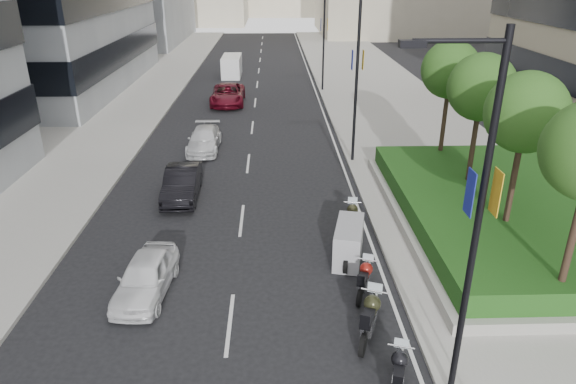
{
  "coord_description": "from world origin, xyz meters",
  "views": [
    {
      "loc": [
        -0.12,
        -8.76,
        9.94
      ],
      "look_at": [
        0.45,
        9.38,
        2.0
      ],
      "focal_mm": 32.0,
      "sensor_mm": 36.0,
      "label": 1
    }
  ],
  "objects_px": {
    "lamp_post_2": "(322,31)",
    "motorcycle_3": "(370,317)",
    "motorcycle_4": "(364,279)",
    "car_a": "(146,276)",
    "motorcycle_6": "(352,218)",
    "car_d": "(228,94)",
    "motorcycle_2": "(398,373)",
    "lamp_post_1": "(354,70)",
    "motorcycle_5": "(349,242)",
    "lamp_post_0": "(472,215)",
    "car_b": "(182,183)",
    "car_c": "(204,140)",
    "delivery_van": "(232,67)"
  },
  "relations": [
    {
      "from": "motorcycle_6",
      "to": "delivery_van",
      "type": "bearing_deg",
      "value": 19.42
    },
    {
      "from": "lamp_post_0",
      "to": "car_a",
      "type": "bearing_deg",
      "value": 151.06
    },
    {
      "from": "motorcycle_3",
      "to": "car_c",
      "type": "distance_m",
      "value": 18.32
    },
    {
      "from": "car_c",
      "to": "delivery_van",
      "type": "height_order",
      "value": "delivery_van"
    },
    {
      "from": "motorcycle_4",
      "to": "car_d",
      "type": "bearing_deg",
      "value": 34.57
    },
    {
      "from": "lamp_post_1",
      "to": "car_a",
      "type": "distance_m",
      "value": 15.59
    },
    {
      "from": "motorcycle_3",
      "to": "car_c",
      "type": "bearing_deg",
      "value": 42.9
    },
    {
      "from": "car_a",
      "to": "lamp_post_1",
      "type": "bearing_deg",
      "value": 59.96
    },
    {
      "from": "motorcycle_3",
      "to": "car_b",
      "type": "bearing_deg",
      "value": 55.77
    },
    {
      "from": "motorcycle_5",
      "to": "car_b",
      "type": "bearing_deg",
      "value": 62.86
    },
    {
      "from": "motorcycle_3",
      "to": "motorcycle_4",
      "type": "height_order",
      "value": "motorcycle_3"
    },
    {
      "from": "motorcycle_6",
      "to": "car_a",
      "type": "relative_size",
      "value": 0.56
    },
    {
      "from": "motorcycle_2",
      "to": "motorcycle_5",
      "type": "bearing_deg",
      "value": 19.92
    },
    {
      "from": "motorcycle_2",
      "to": "delivery_van",
      "type": "height_order",
      "value": "delivery_van"
    },
    {
      "from": "motorcycle_5",
      "to": "lamp_post_1",
      "type": "bearing_deg",
      "value": 4.33
    },
    {
      "from": "motorcycle_2",
      "to": "motorcycle_3",
      "type": "bearing_deg",
      "value": 25.73
    },
    {
      "from": "car_c",
      "to": "car_d",
      "type": "bearing_deg",
      "value": 87.29
    },
    {
      "from": "lamp_post_0",
      "to": "motorcycle_4",
      "type": "bearing_deg",
      "value": 106.01
    },
    {
      "from": "car_a",
      "to": "motorcycle_5",
      "type": "bearing_deg",
      "value": 20.31
    },
    {
      "from": "lamp_post_2",
      "to": "motorcycle_3",
      "type": "relative_size",
      "value": 3.91
    },
    {
      "from": "lamp_post_1",
      "to": "motorcycle_6",
      "type": "xyz_separation_m",
      "value": [
        -1.05,
        -8.08,
        -4.49
      ]
    },
    {
      "from": "motorcycle_4",
      "to": "delivery_van",
      "type": "height_order",
      "value": "delivery_van"
    },
    {
      "from": "lamp_post_1",
      "to": "motorcycle_2",
      "type": "distance_m",
      "value": 17.45
    },
    {
      "from": "lamp_post_2",
      "to": "car_d",
      "type": "bearing_deg",
      "value": -150.54
    },
    {
      "from": "lamp_post_2",
      "to": "car_b",
      "type": "relative_size",
      "value": 2.09
    },
    {
      "from": "car_a",
      "to": "car_b",
      "type": "bearing_deg",
      "value": 94.87
    },
    {
      "from": "lamp_post_0",
      "to": "motorcycle_3",
      "type": "height_order",
      "value": "lamp_post_0"
    },
    {
      "from": "motorcycle_3",
      "to": "motorcycle_4",
      "type": "bearing_deg",
      "value": 15.49
    },
    {
      "from": "lamp_post_0",
      "to": "delivery_van",
      "type": "distance_m",
      "value": 42.99
    },
    {
      "from": "lamp_post_0",
      "to": "motorcycle_5",
      "type": "distance_m",
      "value": 8.1
    },
    {
      "from": "car_d",
      "to": "motorcycle_2",
      "type": "bearing_deg",
      "value": -78.23
    },
    {
      "from": "lamp_post_1",
      "to": "motorcycle_6",
      "type": "bearing_deg",
      "value": -97.41
    },
    {
      "from": "motorcycle_5",
      "to": "car_a",
      "type": "height_order",
      "value": "motorcycle_5"
    },
    {
      "from": "lamp_post_2",
      "to": "motorcycle_4",
      "type": "relative_size",
      "value": 4.64
    },
    {
      "from": "motorcycle_2",
      "to": "car_c",
      "type": "bearing_deg",
      "value": 37.14
    },
    {
      "from": "motorcycle_6",
      "to": "car_a",
      "type": "xyz_separation_m",
      "value": [
        -7.44,
        -4.22,
        0.08
      ]
    },
    {
      "from": "lamp_post_1",
      "to": "lamp_post_2",
      "type": "distance_m",
      "value": 18.0
    },
    {
      "from": "car_b",
      "to": "car_d",
      "type": "xyz_separation_m",
      "value": [
        0.76,
        18.1,
        0.06
      ]
    },
    {
      "from": "car_b",
      "to": "car_d",
      "type": "height_order",
      "value": "car_d"
    },
    {
      "from": "lamp_post_1",
      "to": "lamp_post_2",
      "type": "bearing_deg",
      "value": 90.0
    },
    {
      "from": "motorcycle_3",
      "to": "motorcycle_5",
      "type": "height_order",
      "value": "motorcycle_5"
    },
    {
      "from": "motorcycle_5",
      "to": "car_a",
      "type": "bearing_deg",
      "value": 118.43
    },
    {
      "from": "lamp_post_0",
      "to": "motorcycle_6",
      "type": "xyz_separation_m",
      "value": [
        -1.05,
        8.92,
        -4.49
      ]
    },
    {
      "from": "lamp_post_1",
      "to": "car_d",
      "type": "xyz_separation_m",
      "value": [
        -7.78,
        13.61,
        -4.3
      ]
    },
    {
      "from": "motorcycle_6",
      "to": "car_b",
      "type": "height_order",
      "value": "car_b"
    },
    {
      "from": "lamp_post_0",
      "to": "motorcycle_4",
      "type": "relative_size",
      "value": 4.64
    },
    {
      "from": "motorcycle_2",
      "to": "car_b",
      "type": "bearing_deg",
      "value": 47.58
    },
    {
      "from": "lamp_post_1",
      "to": "motorcycle_5",
      "type": "relative_size",
      "value": 3.63
    },
    {
      "from": "lamp_post_1",
      "to": "motorcycle_2",
      "type": "height_order",
      "value": "lamp_post_1"
    },
    {
      "from": "motorcycle_4",
      "to": "car_a",
      "type": "distance_m",
      "value": 7.2
    }
  ]
}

